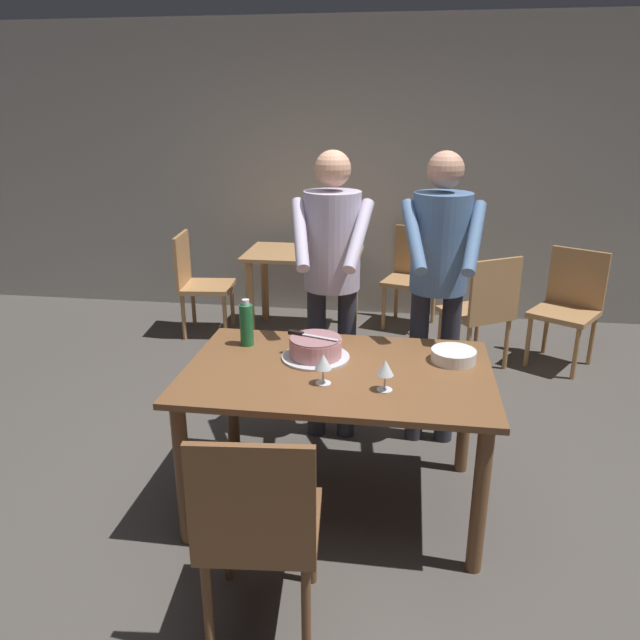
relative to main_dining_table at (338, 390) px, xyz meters
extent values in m
plane|color=#4C4742|center=(0.00, 0.00, -0.64)|extent=(14.00, 14.00, 0.00)
cube|color=#BCB7AD|center=(0.00, 3.17, 0.71)|extent=(10.00, 0.12, 2.70)
cube|color=brown|center=(0.00, 0.00, 0.10)|extent=(1.47, 0.94, 0.03)
cylinder|color=brown|center=(-0.66, -0.40, -0.28)|extent=(0.07, 0.07, 0.72)
cylinder|color=brown|center=(0.66, -0.40, -0.28)|extent=(0.07, 0.07, 0.72)
cylinder|color=brown|center=(-0.66, 0.40, -0.28)|extent=(0.07, 0.07, 0.72)
cylinder|color=brown|center=(0.66, 0.40, -0.28)|extent=(0.07, 0.07, 0.72)
cylinder|color=silver|center=(-0.13, 0.12, 0.12)|extent=(0.34, 0.34, 0.01)
cylinder|color=#D18C93|center=(-0.13, 0.12, 0.17)|extent=(0.26, 0.26, 0.09)
cylinder|color=#926267|center=(-0.13, 0.12, 0.22)|extent=(0.25, 0.25, 0.01)
cube|color=silver|center=(-0.11, 0.11, 0.23)|extent=(0.20, 0.08, 0.00)
cube|color=black|center=(-0.23, 0.15, 0.23)|extent=(0.08, 0.05, 0.02)
cylinder|color=white|center=(0.55, 0.18, 0.12)|extent=(0.22, 0.22, 0.01)
cylinder|color=white|center=(0.55, 0.18, 0.13)|extent=(0.22, 0.22, 0.01)
cylinder|color=white|center=(0.55, 0.18, 0.14)|extent=(0.22, 0.22, 0.01)
cylinder|color=white|center=(0.55, 0.18, 0.15)|extent=(0.22, 0.22, 0.01)
cylinder|color=white|center=(0.55, 0.18, 0.16)|extent=(0.22, 0.22, 0.01)
cylinder|color=white|center=(0.55, 0.18, 0.17)|extent=(0.22, 0.22, 0.01)
cylinder|color=silver|center=(-0.05, -0.17, 0.11)|extent=(0.07, 0.07, 0.00)
cylinder|color=silver|center=(-0.05, -0.17, 0.15)|extent=(0.01, 0.01, 0.07)
cone|color=silver|center=(-0.05, -0.17, 0.22)|extent=(0.08, 0.08, 0.07)
cylinder|color=silver|center=(0.23, -0.20, 0.11)|extent=(0.07, 0.07, 0.00)
cylinder|color=silver|center=(0.23, -0.20, 0.15)|extent=(0.01, 0.01, 0.07)
cone|color=silver|center=(0.23, -0.20, 0.22)|extent=(0.08, 0.08, 0.07)
cylinder|color=#1E6B38|center=(-0.51, 0.24, 0.22)|extent=(0.07, 0.07, 0.22)
cylinder|color=silver|center=(-0.51, 0.24, 0.35)|extent=(0.04, 0.04, 0.03)
cylinder|color=#2D2D38|center=(-0.03, 0.69, -0.16)|extent=(0.11, 0.11, 0.95)
cylinder|color=#2D2D38|center=(-0.21, 0.69, -0.16)|extent=(0.11, 0.11, 0.95)
cylinder|color=#B7ADC6|center=(-0.12, 0.69, 0.59)|extent=(0.32, 0.32, 0.55)
sphere|color=#E0A17F|center=(-0.12, 0.69, 0.98)|extent=(0.20, 0.20, 0.20)
cylinder|color=#B7ADC6|center=(0.04, 0.51, 0.66)|extent=(0.14, 0.42, 0.34)
cylinder|color=#B7ADC6|center=(-0.27, 0.50, 0.66)|extent=(0.17, 0.42, 0.34)
cylinder|color=#2D2D38|center=(0.57, 0.72, -0.16)|extent=(0.11, 0.11, 0.95)
cylinder|color=#2D2D38|center=(0.39, 0.72, -0.16)|extent=(0.11, 0.11, 0.95)
cylinder|color=#4C6B93|center=(0.48, 0.72, 0.59)|extent=(0.32, 0.32, 0.55)
sphere|color=tan|center=(0.48, 0.72, 0.98)|extent=(0.20, 0.20, 0.20)
cylinder|color=#4C6B93|center=(0.64, 0.54, 0.66)|extent=(0.15, 0.42, 0.34)
cylinder|color=#4C6B93|center=(0.33, 0.54, 0.66)|extent=(0.16, 0.42, 0.34)
cube|color=brown|center=(-0.20, -0.77, -0.21)|extent=(0.48, 0.48, 0.04)
cylinder|color=brown|center=(-0.40, -0.61, -0.43)|extent=(0.04, 0.04, 0.41)
cylinder|color=brown|center=(-0.03, -0.57, -0.43)|extent=(0.04, 0.04, 0.41)
cylinder|color=brown|center=(-0.36, -0.97, -0.43)|extent=(0.04, 0.04, 0.41)
cylinder|color=brown|center=(0.00, -0.93, -0.43)|extent=(0.04, 0.04, 0.41)
cube|color=brown|center=(-0.18, -0.97, 0.04)|extent=(0.44, 0.07, 0.45)
cube|color=tan|center=(-0.59, 2.47, 0.09)|extent=(1.00, 0.70, 0.03)
cylinder|color=tan|center=(-1.02, 2.20, -0.28)|extent=(0.07, 0.07, 0.71)
cylinder|color=tan|center=(-0.17, 2.20, -0.28)|extent=(0.07, 0.07, 0.71)
cylinder|color=tan|center=(-1.02, 2.75, -0.28)|extent=(0.07, 0.07, 0.71)
cylinder|color=tan|center=(-0.17, 2.75, -0.28)|extent=(0.07, 0.07, 0.71)
cube|color=tan|center=(-1.44, 2.32, -0.21)|extent=(0.48, 0.48, 0.04)
cylinder|color=tan|center=(-1.28, 2.52, -0.43)|extent=(0.04, 0.04, 0.41)
cylinder|color=tan|center=(-1.24, 2.16, -0.43)|extent=(0.04, 0.04, 0.41)
cylinder|color=tan|center=(-1.64, 2.48, -0.43)|extent=(0.04, 0.04, 0.41)
cylinder|color=tan|center=(-1.60, 2.12, -0.43)|extent=(0.04, 0.04, 0.41)
cube|color=tan|center=(-1.64, 2.30, 0.04)|extent=(0.08, 0.44, 0.45)
cube|color=tan|center=(0.34, 2.76, -0.21)|extent=(0.55, 0.55, 0.04)
cylinder|color=tan|center=(0.46, 2.53, -0.43)|extent=(0.04, 0.04, 0.41)
cylinder|color=tan|center=(0.11, 2.63, -0.43)|extent=(0.04, 0.04, 0.41)
cylinder|color=tan|center=(0.57, 2.88, -0.43)|extent=(0.04, 0.04, 0.41)
cylinder|color=tan|center=(0.22, 2.98, -0.43)|extent=(0.04, 0.04, 0.41)
cube|color=tan|center=(0.40, 2.95, 0.04)|extent=(0.43, 0.16, 0.45)
cube|color=tan|center=(1.52, 2.00, -0.21)|extent=(0.61, 0.61, 0.04)
cylinder|color=tan|center=(1.58, 1.75, -0.43)|extent=(0.04, 0.04, 0.41)
cylinder|color=tan|center=(1.27, 1.95, -0.43)|extent=(0.04, 0.04, 0.41)
cylinder|color=tan|center=(1.77, 2.06, -0.43)|extent=(0.04, 0.04, 0.41)
cylinder|color=tan|center=(1.46, 2.26, -0.43)|extent=(0.04, 0.04, 0.41)
cube|color=tan|center=(1.63, 2.18, 0.04)|extent=(0.39, 0.26, 0.45)
cube|color=tan|center=(0.84, 1.93, -0.21)|extent=(0.61, 0.61, 0.04)
cylinder|color=tan|center=(0.59, 1.99, -0.43)|extent=(0.04, 0.04, 0.41)
cylinder|color=tan|center=(0.90, 2.18, -0.43)|extent=(0.04, 0.04, 0.41)
cylinder|color=tan|center=(0.79, 1.68, -0.43)|extent=(0.04, 0.04, 0.41)
cylinder|color=tan|center=(1.10, 1.87, -0.43)|extent=(0.04, 0.04, 0.41)
cube|color=tan|center=(0.95, 1.76, 0.04)|extent=(0.39, 0.26, 0.45)
camera|label=1|loc=(0.30, -2.64, 1.30)|focal=34.03mm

